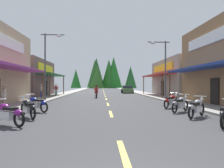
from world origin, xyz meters
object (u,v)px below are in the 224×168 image
Objects in this scene: pedestrian_waiting at (56,89)px; parked_car_curbside at (127,89)px; streetlamp_right at (162,62)px; motorcycle_parked_left_0 at (7,113)px; pedestrian_browsing at (4,96)px; motorcycle_parked_left_1 at (28,108)px; pedestrian_by_shop at (41,90)px; motorcycle_parked_right_2 at (180,104)px; streetlamp_left at (49,57)px; rider_cruising_lead at (96,92)px; motorcycle_parked_left_2 at (36,104)px; motorcycle_parked_right_3 at (171,101)px; motorcycle_parked_right_1 at (196,107)px.

pedestrian_waiting is 0.38× the size of parked_car_curbside.
motorcycle_parked_left_0 is (-9.74, -11.26, -3.40)m from streetlamp_right.
pedestrian_browsing is 14.27m from pedestrian_waiting.
motorcycle_parked_left_1 is (0.13, 1.83, 0.00)m from motorcycle_parked_left_0.
streetlamp_right reaches higher than pedestrian_by_shop.
streetlamp_right is at bearing -98.84° from motorcycle_parked_left_0.
motorcycle_parked_right_2 is 18.55m from pedestrian_waiting.
streetlamp_left reaches higher than pedestrian_browsing.
streetlamp_left is at bearing -138.21° from pedestrian_browsing.
rider_cruising_lead reaches higher than motorcycle_parked_left_0.
motorcycle_parked_right_2 is 0.99× the size of pedestrian_by_shop.
motorcycle_parked_right_2 is 0.87× the size of motorcycle_parked_left_0.
pedestrian_by_shop is at bearing -39.90° from motorcycle_parked_left_2.
motorcycle_parked_right_2 is 8.55m from motorcycle_parked_left_2.
motorcycle_parked_left_1 is at bearing 157.74° from motorcycle_parked_right_3.
motorcycle_parked_right_3 is 0.85× the size of motorcycle_parked_left_0.
motorcycle_parked_right_3 is (9.81, -5.52, -3.69)m from streetlamp_left.
streetlamp_left reaches higher than motorcycle_parked_right_3.
motorcycle_parked_right_2 is at bearing -38.01° from streetlamp_left.
streetlamp_left is at bearing -178.22° from streetlamp_right.
motorcycle_parked_right_2 is at bearing -178.42° from parked_car_curbside.
streetlamp_right is 13.88m from motorcycle_parked_left_1.
motorcycle_parked_left_0 is at bearing -83.44° from streetlamp_left.
pedestrian_by_shop reaches higher than motorcycle_parked_left_2.
pedestrian_by_shop reaches higher than pedestrian_browsing.
motorcycle_parked_right_1 is 8.34m from motorcycle_parked_left_1.
streetlamp_left reaches higher than pedestrian_waiting.
pedestrian_waiting is (-2.44, 16.72, 0.47)m from motorcycle_parked_left_1.
pedestrian_browsing is (-2.05, 0.39, 0.41)m from motorcycle_parked_left_2.
pedestrian_waiting is (-0.11, 14.27, 0.06)m from pedestrian_browsing.
streetlamp_left is at bearing 152.65° from parked_car_curbside.
motorcycle_parked_right_1 is 8.92m from motorcycle_parked_left_2.
streetlamp_right is at bearing 37.98° from motorcycle_parked_right_1.
rider_cruising_lead is 1.29× the size of pedestrian_waiting.
pedestrian_waiting reaches higher than motorcycle_parked_right_2.
motorcycle_parked_right_3 is at bearing -29.34° from streetlamp_left.
pedestrian_waiting is at bearing 59.65° from rider_cruising_lead.
pedestrian_by_shop is at bearing 140.78° from parked_car_curbside.
motorcycle_parked_right_2 is 0.76× the size of rider_cruising_lead.
motorcycle_parked_right_1 is 0.74× the size of rider_cruising_lead.
motorcycle_parked_left_0 is 0.87× the size of rider_cruising_lead.
streetlamp_left reaches higher than motorcycle_parked_left_0.
pedestrian_by_shop reaches higher than parked_car_curbside.
pedestrian_browsing is (-2.33, 2.45, 0.41)m from motorcycle_parked_left_1.
pedestrian_waiting is (-2.16, 14.66, 0.47)m from motorcycle_parked_left_2.
motorcycle_parked_right_1 and motorcycle_parked_right_3 have the same top height.
motorcycle_parked_left_1 is 0.82× the size of rider_cruising_lead.
parked_car_curbside is at bearing -54.65° from motorcycle_parked_left_1.
streetlamp_left reaches higher than streetlamp_right.
pedestrian_waiting reaches higher than rider_cruising_lead.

